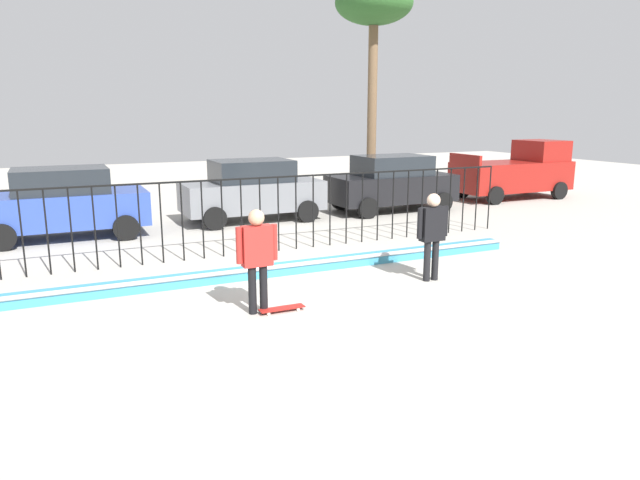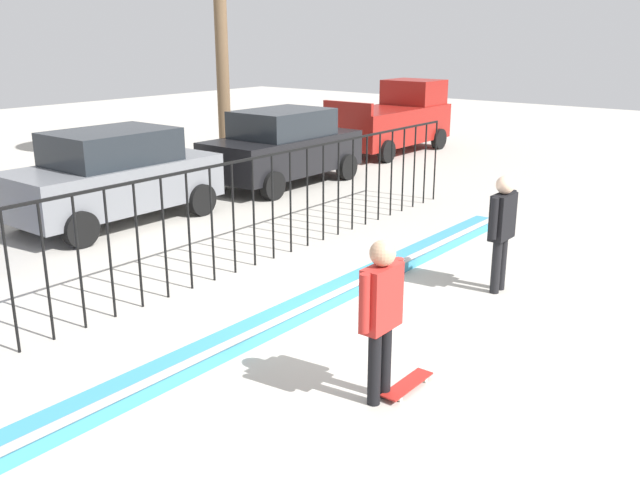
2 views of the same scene
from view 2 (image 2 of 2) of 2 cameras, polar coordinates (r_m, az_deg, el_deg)
The scene contains 9 objects.
ground_plane at distance 9.20m, azimuth 4.71°, elevation -7.45°, with size 60.00×60.00×0.00m, color #ADA89E.
bowl_coping_ledge at distance 9.73m, azimuth -0.51°, elevation -5.23°, with size 11.00×0.40×0.27m.
perimeter_fence at distance 10.74m, azimuth -8.98°, elevation 2.36°, with size 14.04×0.04×1.84m.
skateboarder at distance 7.13m, azimuth 5.09°, elevation -5.53°, with size 0.72×0.27×1.79m.
skateboard at distance 7.80m, azimuth 7.23°, elevation -11.77°, with size 0.80×0.20×0.07m.
camera_operator at distance 10.52m, azimuth 14.84°, elevation 1.36°, with size 0.72×0.27×1.78m.
parked_car_gray at distance 14.65m, azimuth -16.69°, elevation 5.11°, with size 4.30×2.12×1.90m.
parked_car_black at distance 17.71m, azimuth -3.08°, elevation 7.72°, with size 4.30×2.12×1.90m.
pickup_truck at distance 22.80m, azimuth 6.09°, elevation 9.87°, with size 4.70×2.12×2.24m.
Camera 2 is at (-7.02, -4.59, 3.78)m, focal length 38.68 mm.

